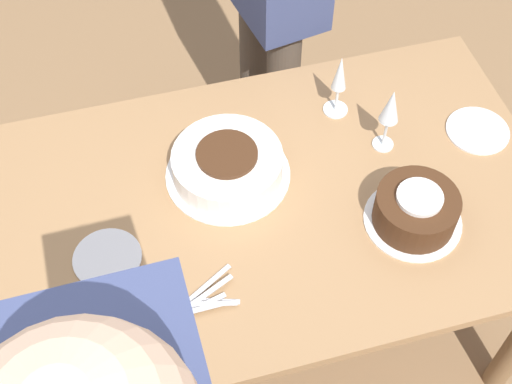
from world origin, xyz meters
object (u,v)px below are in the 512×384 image
Objects in this scene: wine_glass_near at (391,109)px; wine_glass_far at (339,78)px; cake_front_chocolate at (416,210)px; cake_center_white at (228,165)px.

wine_glass_far is at bearing 118.08° from wine_glass_near.
cake_front_chocolate is at bearing -94.26° from wine_glass_near.
cake_front_chocolate is 1.20× the size of wine_glass_near.
wine_glass_far reaches higher than cake_front_chocolate.
wine_glass_near is at bearing -1.30° from cake_center_white.
cake_center_white is 0.38m from wine_glass_far.
wine_glass_near is (0.02, 0.25, 0.09)m from cake_front_chocolate.
wine_glass_near is at bearing -61.92° from wine_glass_far.
cake_center_white is 0.44m from wine_glass_near.
cake_front_chocolate is 0.42m from wine_glass_far.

